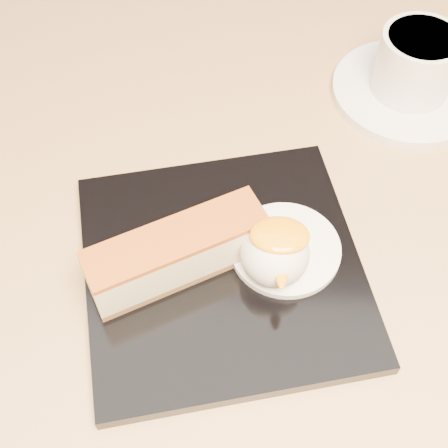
{
  "coord_description": "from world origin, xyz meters",
  "views": [
    {
      "loc": [
        -0.03,
        -0.31,
        1.16
      ],
      "look_at": [
        -0.04,
        -0.03,
        0.76
      ],
      "focal_mm": 50.0,
      "sensor_mm": 36.0,
      "label": 1
    }
  ],
  "objects_px": {
    "ice_cream_scoop": "(275,254)",
    "coffee_cup": "(418,62)",
    "table": "(260,309)",
    "cheesecake": "(177,253)",
    "saucer": "(407,91)",
    "dessert_plate": "(223,268)"
  },
  "relations": [
    {
      "from": "cheesecake",
      "to": "saucer",
      "type": "relative_size",
      "value": 0.95
    },
    {
      "from": "cheesecake",
      "to": "saucer",
      "type": "distance_m",
      "value": 0.31
    },
    {
      "from": "dessert_plate",
      "to": "coffee_cup",
      "type": "xyz_separation_m",
      "value": [
        0.18,
        0.22,
        0.04
      ]
    },
    {
      "from": "cheesecake",
      "to": "coffee_cup",
      "type": "height_order",
      "value": "coffee_cup"
    },
    {
      "from": "ice_cream_scoop",
      "to": "coffee_cup",
      "type": "xyz_separation_m",
      "value": [
        0.14,
        0.22,
        0.0
      ]
    },
    {
      "from": "table",
      "to": "saucer",
      "type": "distance_m",
      "value": 0.27
    },
    {
      "from": "table",
      "to": "saucer",
      "type": "relative_size",
      "value": 5.33
    },
    {
      "from": "dessert_plate",
      "to": "saucer",
      "type": "xyz_separation_m",
      "value": [
        0.18,
        0.22,
        -0.0
      ]
    },
    {
      "from": "cheesecake",
      "to": "coffee_cup",
      "type": "distance_m",
      "value": 0.31
    },
    {
      "from": "dessert_plate",
      "to": "coffee_cup",
      "type": "relative_size",
      "value": 2.16
    },
    {
      "from": "table",
      "to": "dessert_plate",
      "type": "bearing_deg",
      "value": -127.44
    },
    {
      "from": "table",
      "to": "ice_cream_scoop",
      "type": "height_order",
      "value": "ice_cream_scoop"
    },
    {
      "from": "table",
      "to": "ice_cream_scoop",
      "type": "distance_m",
      "value": 0.2
    },
    {
      "from": "table",
      "to": "cheesecake",
      "type": "relative_size",
      "value": 5.61
    },
    {
      "from": "table",
      "to": "coffee_cup",
      "type": "relative_size",
      "value": 7.84
    },
    {
      "from": "cheesecake",
      "to": "saucer",
      "type": "height_order",
      "value": "cheesecake"
    },
    {
      "from": "table",
      "to": "ice_cream_scoop",
      "type": "bearing_deg",
      "value": -87.33
    },
    {
      "from": "dessert_plate",
      "to": "ice_cream_scoop",
      "type": "bearing_deg",
      "value": -7.13
    },
    {
      "from": "table",
      "to": "coffee_cup",
      "type": "distance_m",
      "value": 0.29
    },
    {
      "from": "ice_cream_scoop",
      "to": "coffee_cup",
      "type": "bearing_deg",
      "value": 57.88
    },
    {
      "from": "coffee_cup",
      "to": "table",
      "type": "bearing_deg",
      "value": -131.63
    },
    {
      "from": "coffee_cup",
      "to": "ice_cream_scoop",
      "type": "bearing_deg",
      "value": -123.5
    }
  ]
}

